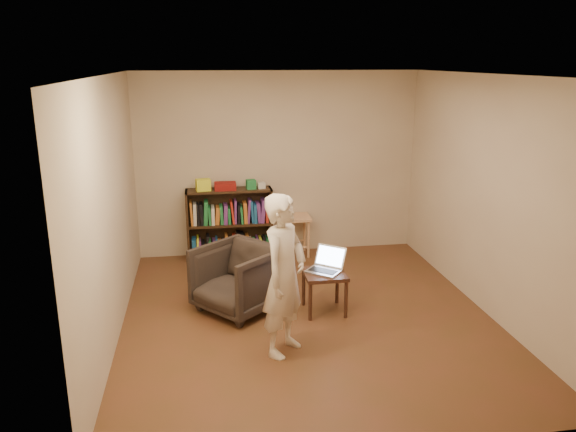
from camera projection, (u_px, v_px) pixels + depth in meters
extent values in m
plane|color=#4F3519|center=(307.00, 317.00, 6.21)|extent=(4.50, 4.50, 0.00)
plane|color=silver|center=(310.00, 75.00, 5.50)|extent=(4.50, 4.50, 0.00)
plane|color=beige|center=(278.00, 164.00, 7.99)|extent=(4.00, 0.00, 4.00)
plane|color=beige|center=(110.00, 211.00, 5.55)|extent=(0.00, 4.50, 4.50)
plane|color=beige|center=(487.00, 196.00, 6.16)|extent=(0.00, 4.50, 4.50)
cube|color=black|center=(188.00, 225.00, 7.85)|extent=(0.03, 0.30, 1.00)
cube|color=black|center=(271.00, 222.00, 8.03)|extent=(0.03, 0.30, 1.00)
cube|color=black|center=(229.00, 221.00, 8.07)|extent=(1.20, 0.02, 1.00)
cube|color=black|center=(231.00, 256.00, 8.07)|extent=(1.20, 0.30, 0.03)
cube|color=black|center=(230.00, 224.00, 7.94)|extent=(1.14, 0.30, 0.03)
cube|color=black|center=(229.00, 190.00, 7.81)|extent=(1.20, 0.30, 0.03)
cube|color=yellow|center=(203.00, 185.00, 7.70)|extent=(0.21, 0.17, 0.16)
cube|color=maroon|center=(225.00, 186.00, 7.77)|extent=(0.30, 0.22, 0.10)
cube|color=#1F7538|center=(251.00, 184.00, 7.81)|extent=(0.14, 0.14, 0.13)
cube|color=beige|center=(261.00, 185.00, 7.85)|extent=(0.11, 0.11, 0.08)
cube|color=tan|center=(296.00, 217.00, 8.02)|extent=(0.40, 0.40, 0.04)
cylinder|color=tan|center=(286.00, 241.00, 7.92)|extent=(0.04, 0.04, 0.54)
cylinder|color=tan|center=(309.00, 240.00, 7.97)|extent=(0.04, 0.04, 0.54)
cylinder|color=tan|center=(283.00, 234.00, 8.22)|extent=(0.04, 0.04, 0.54)
cylinder|color=tan|center=(304.00, 233.00, 8.27)|extent=(0.04, 0.04, 0.54)
imported|color=#2E251E|center=(238.00, 279.00, 6.28)|extent=(1.15, 1.15, 0.75)
cube|color=black|center=(325.00, 274.00, 6.22)|extent=(0.46, 0.46, 0.04)
cylinder|color=black|center=(310.00, 302.00, 6.07)|extent=(0.04, 0.04, 0.43)
cylinder|color=black|center=(346.00, 300.00, 6.13)|extent=(0.04, 0.04, 0.43)
cylinder|color=black|center=(304.00, 288.00, 6.44)|extent=(0.04, 0.04, 0.43)
cylinder|color=black|center=(337.00, 286.00, 6.50)|extent=(0.04, 0.04, 0.43)
cube|color=#B1B0B5|center=(323.00, 271.00, 6.22)|extent=(0.43, 0.42, 0.02)
cube|color=black|center=(323.00, 271.00, 6.21)|extent=(0.32, 0.30, 0.00)
cube|color=#B1B0B5|center=(330.00, 256.00, 6.33)|extent=(0.35, 0.32, 0.23)
cube|color=#A7BCEA|center=(330.00, 256.00, 6.33)|extent=(0.30, 0.27, 0.19)
imported|color=beige|center=(284.00, 275.00, 5.27)|extent=(0.65, 0.68, 1.57)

